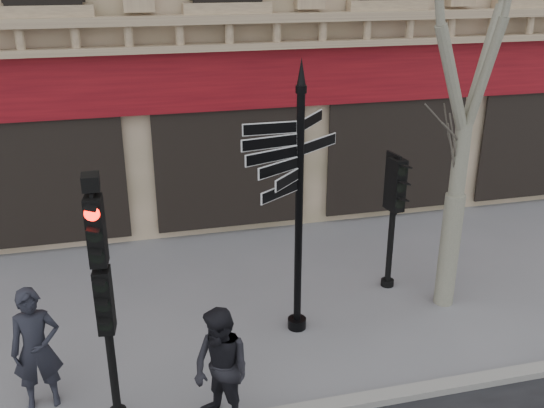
{
  "coord_description": "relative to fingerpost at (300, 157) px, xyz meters",
  "views": [
    {
      "loc": [
        -2.24,
        -7.88,
        5.93
      ],
      "look_at": [
        -0.12,
        0.6,
        2.42
      ],
      "focal_mm": 40.0,
      "sensor_mm": 36.0,
      "label": 1
    }
  ],
  "objects": [
    {
      "name": "ground",
      "position": [
        -0.36,
        -0.73,
        -3.11
      ],
      "size": [
        80.0,
        80.0,
        0.0
      ],
      "primitive_type": "plane",
      "color": "slate",
      "rests_on": "ground"
    },
    {
      "name": "fingerpost",
      "position": [
        0.0,
        0.0,
        0.0
      ],
      "size": [
        2.57,
        2.57,
        4.63
      ],
      "rotation": [
        0.0,
        0.0,
        0.44
      ],
      "color": "black",
      "rests_on": "ground"
    },
    {
      "name": "pedestrian_b",
      "position": [
        -1.65,
        -2.03,
        -2.21
      ],
      "size": [
        1.06,
        1.1,
        1.79
      ],
      "primitive_type": "imported",
      "rotation": [
        0.0,
        0.0,
        -0.95
      ],
      "color": "black",
      "rests_on": "ground"
    },
    {
      "name": "traffic_signal_secondary",
      "position": [
        2.14,
        0.99,
        -1.28
      ],
      "size": [
        0.48,
        0.38,
        2.62
      ],
      "rotation": [
        0.0,
        0.0,
        0.15
      ],
      "color": "black",
      "rests_on": "ground"
    },
    {
      "name": "traffic_signal_main",
      "position": [
        -3.05,
        -1.54,
        -0.84
      ],
      "size": [
        0.42,
        0.32,
        3.59
      ],
      "rotation": [
        0.0,
        0.0,
        -0.11
      ],
      "color": "black",
      "rests_on": "ground"
    },
    {
      "name": "pedestrian_a",
      "position": [
        -4.07,
        -0.99,
        -2.18
      ],
      "size": [
        0.71,
        0.5,
        1.86
      ],
      "primitive_type": "imported",
      "rotation": [
        0.0,
        0.0,
        0.08
      ],
      "color": "black",
      "rests_on": "ground"
    }
  ]
}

